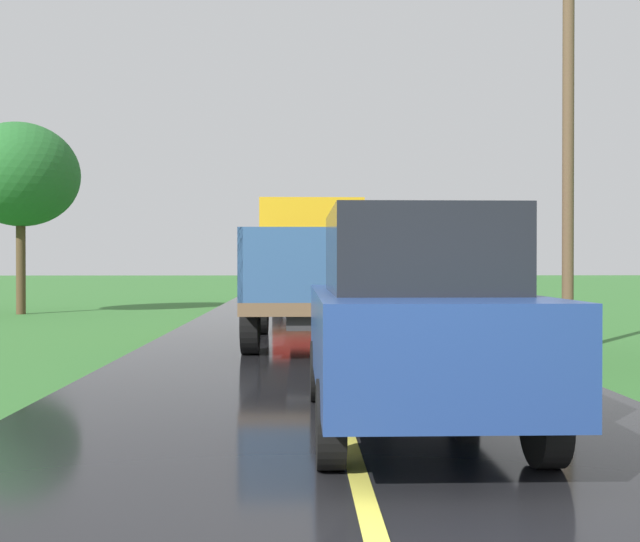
% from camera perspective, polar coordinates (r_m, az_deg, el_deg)
% --- Properties ---
extents(banana_truck_near, '(2.38, 5.82, 2.80)m').
position_cam_1_polar(banana_truck_near, '(14.13, -0.64, 0.26)').
color(banana_truck_near, '#2D2D30').
rests_on(banana_truck_near, road_surface).
extents(banana_truck_far, '(2.38, 5.81, 2.80)m').
position_cam_1_polar(banana_truck_far, '(27.42, -1.10, 0.35)').
color(banana_truck_far, '#2D2D30').
rests_on(banana_truck_far, road_surface).
extents(utility_pole_roadside, '(2.57, 0.20, 7.77)m').
position_cam_1_polar(utility_pole_roadside, '(13.70, 19.14, 11.94)').
color(utility_pole_roadside, brown).
rests_on(utility_pole_roadside, ground).
extents(roadside_tree_mid_right, '(3.56, 3.56, 5.93)m').
position_cam_1_polar(roadside_tree_mid_right, '(24.20, -22.72, 7.06)').
color(roadside_tree_mid_right, '#4C3823').
rests_on(roadside_tree_mid_right, ground).
extents(following_car, '(1.74, 4.10, 1.92)m').
position_cam_1_polar(following_car, '(6.38, 7.28, -3.65)').
color(following_car, navy).
rests_on(following_car, road_surface).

